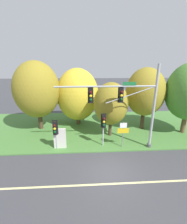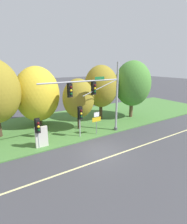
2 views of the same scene
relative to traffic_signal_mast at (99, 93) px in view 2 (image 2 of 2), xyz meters
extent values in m
plane|color=#3D3D42|center=(-1.83, -3.04, -4.48)|extent=(160.00, 160.00, 0.00)
cube|color=beige|center=(-1.83, -4.24, -4.47)|extent=(36.00, 0.16, 0.01)
cube|color=#477A38|center=(-1.83, 5.21, -4.43)|extent=(48.00, 11.50, 0.10)
cylinder|color=#9EA0A5|center=(2.32, 0.00, -0.66)|extent=(0.22, 0.22, 7.44)
cylinder|color=#4C4C51|center=(2.32, 0.00, -4.23)|extent=(0.40, 0.40, 0.30)
cylinder|color=#9EA0A5|center=(-1.87, 0.00, 1.29)|extent=(8.38, 0.14, 0.14)
cylinder|color=#9EA0A5|center=(0.22, 0.00, 0.59)|extent=(4.22, 0.08, 1.48)
cube|color=black|center=(-0.61, 0.00, 0.56)|extent=(0.34, 0.28, 1.22)
cube|color=black|center=(-0.61, 0.16, 0.56)|extent=(0.46, 0.04, 1.34)
sphere|color=#4C0C0C|center=(-0.61, -0.17, 0.86)|extent=(0.22, 0.22, 0.22)
sphere|color=yellow|center=(-0.61, -0.17, 0.56)|extent=(0.22, 0.22, 0.22)
sphere|color=#0C4219|center=(-0.61, -0.17, 0.26)|extent=(0.22, 0.22, 0.22)
cube|color=black|center=(-3.13, 0.00, 0.56)|extent=(0.34, 0.28, 1.22)
cube|color=black|center=(-3.13, 0.16, 0.56)|extent=(0.46, 0.04, 1.34)
sphere|color=#4C0C0C|center=(-3.13, -0.17, 0.86)|extent=(0.22, 0.22, 0.22)
sphere|color=yellow|center=(-3.13, -0.17, 0.56)|extent=(0.22, 0.22, 0.22)
sphere|color=#0C4219|center=(-3.13, -0.17, 0.26)|extent=(0.22, 0.22, 0.22)
cube|color=#196B33|center=(0.02, -0.05, 1.51)|extent=(1.10, 0.04, 0.28)
cylinder|color=#9EA0A5|center=(-6.24, 0.25, -3.04)|extent=(0.12, 0.12, 2.68)
cube|color=black|center=(-6.24, 0.05, -2.26)|extent=(0.34, 0.28, 1.22)
cube|color=black|center=(-6.24, 0.21, -2.26)|extent=(0.46, 0.04, 1.34)
sphere|color=#4C0C0C|center=(-6.24, -0.13, -1.96)|extent=(0.22, 0.22, 0.22)
sphere|color=yellow|center=(-6.24, -0.13, -2.26)|extent=(0.22, 0.22, 0.22)
sphere|color=#0C4219|center=(-6.24, -0.13, -2.56)|extent=(0.22, 0.22, 0.22)
cylinder|color=#9EA0A5|center=(-1.96, 0.56, -2.84)|extent=(0.12, 0.12, 3.09)
cube|color=black|center=(-1.96, 0.36, -1.85)|extent=(0.34, 0.28, 1.22)
cube|color=black|center=(-1.96, 0.52, -1.85)|extent=(0.46, 0.04, 1.34)
sphere|color=#4C0C0C|center=(-1.96, 0.19, -1.55)|extent=(0.22, 0.22, 0.22)
sphere|color=yellow|center=(-1.96, 0.19, -1.85)|extent=(0.22, 0.22, 0.22)
sphere|color=#0C4219|center=(-1.96, 0.19, -2.15)|extent=(0.22, 0.22, 0.22)
cylinder|color=slate|center=(-0.20, 0.16, -3.15)|extent=(0.08, 0.08, 2.46)
cube|color=white|center=(-0.20, 0.13, -2.21)|extent=(0.63, 0.03, 0.46)
cube|color=gold|center=(-0.20, 0.13, -2.73)|extent=(1.05, 0.03, 0.47)
cylinder|color=#4C3823|center=(-4.47, 6.27, -3.18)|extent=(0.51, 0.51, 2.40)
ellipsoid|color=gold|center=(-4.47, 6.27, -0.57)|extent=(5.13, 5.13, 6.41)
cylinder|color=#423021|center=(-0.95, 2.65, -3.10)|extent=(0.35, 0.35, 2.56)
ellipsoid|color=olive|center=(-0.95, 2.65, -0.85)|extent=(3.51, 3.51, 4.39)
cylinder|color=#423021|center=(3.22, 4.29, -2.77)|extent=(0.43, 0.43, 3.22)
ellipsoid|color=olive|center=(3.22, 4.29, 0.03)|extent=(4.33, 4.33, 5.42)
cylinder|color=brown|center=(7.41, 2.88, -2.72)|extent=(0.48, 0.48, 3.32)
ellipsoid|color=#478433|center=(7.41, 2.88, 0.27)|extent=(4.85, 4.85, 6.06)
cube|color=beige|center=(-5.94, 0.34, -3.43)|extent=(1.10, 0.24, 1.90)
cube|color=#4C4C51|center=(-6.34, 0.34, -4.33)|extent=(0.10, 0.20, 0.10)
cube|color=#4C4C51|center=(-5.54, 0.34, -4.33)|extent=(0.10, 0.20, 0.10)
camera|label=1|loc=(-3.63, -12.07, 2.97)|focal=24.00mm
camera|label=2|loc=(-9.74, -14.30, 2.87)|focal=28.00mm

